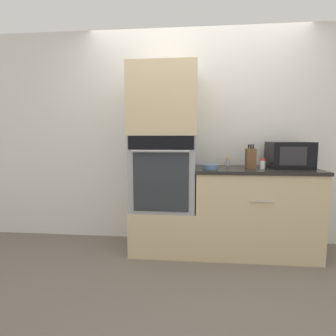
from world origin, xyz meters
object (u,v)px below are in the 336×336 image
microwave (289,155)px  condiment_jar_near (263,164)px  knife_block (251,158)px  wall_oven (164,172)px  condiment_jar_far (262,164)px  condiment_jar_mid (228,162)px  bowl (210,167)px

microwave → condiment_jar_near: 0.28m
knife_block → condiment_jar_near: size_ratio=3.80×
wall_oven → condiment_jar_far: 1.03m
microwave → condiment_jar_near: (-0.26, 0.02, -0.11)m
wall_oven → condiment_jar_near: wall_oven is taller
wall_oven → microwave: 1.35m
knife_block → wall_oven: bearing=-179.6°
knife_block → condiment_jar_near: (0.15, 0.07, -0.07)m
condiment_jar_far → condiment_jar_mid: bearing=137.0°
microwave → bowl: bearing=-167.4°
bowl → condiment_jar_far: (0.53, 0.05, 0.03)m
microwave → condiment_jar_near: bearing=176.5°
condiment_jar_mid → condiment_jar_far: (0.31, -0.29, 0.01)m
condiment_jar_far → knife_block: bearing=142.5°
knife_block → bowl: 0.46m
condiment_jar_mid → condiment_jar_far: bearing=-43.0°
knife_block → condiment_jar_near: bearing=25.4°
bowl → condiment_jar_near: condiment_jar_near is taller
knife_block → bowl: bearing=-163.0°
knife_block → condiment_jar_mid: knife_block is taller
microwave → knife_block: size_ratio=1.67×
bowl → condiment_jar_far: 0.54m
wall_oven → bowl: wall_oven is taller
condiment_jar_far → condiment_jar_near: bearing=72.9°
microwave → condiment_jar_mid: microwave is taller
microwave → knife_block: microwave is taller
bowl → knife_block: bearing=17.0°
microwave → condiment_jar_far: 0.35m
microwave → knife_block: (-0.41, -0.06, -0.03)m
knife_block → bowl: knife_block is taller
wall_oven → condiment_jar_mid: 0.75m
wall_oven → microwave: bearing=2.7°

